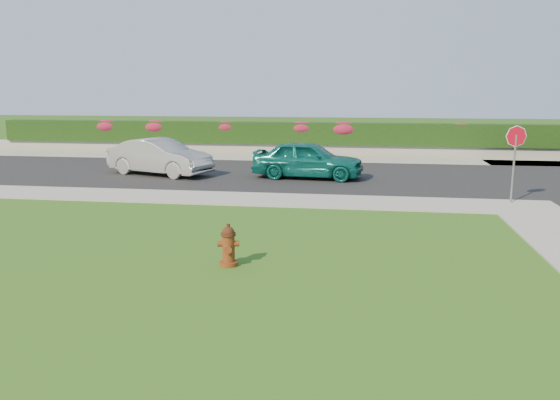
% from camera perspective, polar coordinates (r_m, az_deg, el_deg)
% --- Properties ---
extents(ground, '(120.00, 120.00, 0.00)m').
position_cam_1_polar(ground, '(8.32, -8.41, -12.44)').
color(ground, black).
rests_on(ground, ground).
extents(street_far, '(26.00, 8.00, 0.04)m').
position_cam_1_polar(street_far, '(22.72, -10.27, 2.86)').
color(street_far, black).
rests_on(street_far, ground).
extents(sidewalk_far, '(24.00, 2.00, 0.04)m').
position_cam_1_polar(sidewalk_far, '(18.56, -18.15, 0.55)').
color(sidewalk_far, gray).
rests_on(sidewalk_far, ground).
extents(curb_corner, '(2.00, 2.00, 0.04)m').
position_cam_1_polar(curb_corner, '(17.25, 24.21, -0.69)').
color(curb_corner, gray).
rests_on(curb_corner, ground).
extents(sidewalk_beyond, '(34.00, 2.00, 0.04)m').
position_cam_1_polar(sidewalk_beyond, '(26.67, 1.41, 4.30)').
color(sidewalk_beyond, gray).
rests_on(sidewalk_beyond, ground).
extents(retaining_wall, '(34.00, 0.40, 0.60)m').
position_cam_1_polar(retaining_wall, '(28.12, 1.80, 5.24)').
color(retaining_wall, gray).
rests_on(retaining_wall, ground).
extents(hedge, '(32.00, 0.90, 1.10)m').
position_cam_1_polar(hedge, '(28.14, 1.84, 6.99)').
color(hedge, black).
rests_on(hedge, retaining_wall).
extents(fire_hydrant, '(0.43, 0.41, 0.83)m').
position_cam_1_polar(fire_hydrant, '(10.59, -5.41, -4.81)').
color(fire_hydrant, '#4C1E0C').
rests_on(fire_hydrant, ground).
extents(sedan_teal, '(4.30, 2.01, 1.42)m').
position_cam_1_polar(sedan_teal, '(20.75, 2.94, 4.26)').
color(sedan_teal, '#0B5A54').
rests_on(sedan_teal, street_far).
extents(sedan_silver, '(4.53, 2.83, 1.41)m').
position_cam_1_polar(sedan_silver, '(22.07, -12.44, 4.42)').
color(sedan_silver, '#989B9F').
rests_on(sedan_silver, street_far).
extents(stop_sign, '(0.62, 0.16, 2.33)m').
position_cam_1_polar(stop_sign, '(17.48, 23.38, 5.15)').
color(stop_sign, slate).
rests_on(stop_sign, ground).
extents(flower_clump_a, '(1.43, 0.92, 0.72)m').
position_cam_1_polar(flower_clump_a, '(30.95, -17.56, 7.37)').
color(flower_clump_a, '#AC1D33').
rests_on(flower_clump_a, hedge).
extents(flower_clump_b, '(1.44, 0.92, 0.72)m').
position_cam_1_polar(flower_clump_b, '(29.86, -12.83, 7.48)').
color(flower_clump_b, '#AC1D33').
rests_on(flower_clump_b, hedge).
extents(flower_clump_c, '(1.28, 0.82, 0.64)m').
position_cam_1_polar(flower_clump_c, '(28.69, -5.61, 7.62)').
color(flower_clump_c, '#AC1D33').
rests_on(flower_clump_c, hedge).
extents(flower_clump_d, '(1.34, 0.86, 0.67)m').
position_cam_1_polar(flower_clump_d, '(27.99, 2.29, 7.54)').
color(flower_clump_d, '#AC1D33').
rests_on(flower_clump_d, hedge).
extents(flower_clump_e, '(1.50, 0.96, 0.75)m').
position_cam_1_polar(flower_clump_e, '(27.84, 6.67, 7.39)').
color(flower_clump_e, '#AC1D33').
rests_on(flower_clump_e, hedge).
extents(flower_clump_f, '(1.07, 0.69, 0.53)m').
position_cam_1_polar(flower_clump_f, '(28.22, 18.36, 7.12)').
color(flower_clump_f, '#AC1D33').
rests_on(flower_clump_f, hedge).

